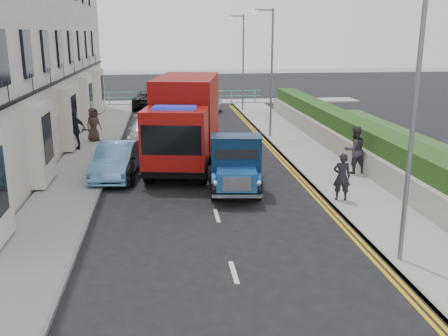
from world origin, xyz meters
TOP-DOWN VIEW (x-y plane):
  - ground at (0.00, 0.00)m, footprint 120.00×120.00m
  - pavement_west at (-5.20, 9.00)m, footprint 2.40×38.00m
  - pavement_east at (5.30, 9.00)m, footprint 2.60×38.00m
  - promenade at (0.00, 29.00)m, footprint 30.00×2.50m
  - sea_plane at (0.00, 60.00)m, footprint 120.00×120.00m
  - garden_east at (7.21, 9.00)m, footprint 1.45×28.00m
  - seafront_railing at (0.00, 28.20)m, footprint 13.00×0.08m
  - lamp_near at (4.18, -2.00)m, footprint 1.23×0.18m
  - lamp_mid at (4.18, 14.00)m, footprint 1.23×0.18m
  - lamp_far at (4.18, 24.00)m, footprint 1.23×0.18m
  - bedford_lorry at (0.96, 4.31)m, footprint 2.31×4.70m
  - red_lorry at (-0.71, 8.70)m, footprint 3.70×7.65m
  - parked_car_front at (-3.60, 7.00)m, footprint 1.71×4.06m
  - parked_car_mid at (-3.60, 7.00)m, footprint 1.91×4.33m
  - parked_car_rear at (-2.60, 13.39)m, footprint 1.88×4.40m
  - seafront_car_left at (-2.76, 26.78)m, footprint 2.58×5.23m
  - seafront_car_right at (1.65, 23.17)m, footprint 2.54×4.16m
  - pedestrian_east_near at (4.40, 2.72)m, footprint 0.67×0.49m
  - pedestrian_east_far at (6.10, 6.00)m, footprint 1.09×0.93m
  - pedestrian_west_near at (-6.00, 11.78)m, footprint 1.19×1.11m
  - pedestrian_west_far at (-5.37, 13.78)m, footprint 1.03×1.01m

SIDE VIEW (x-z plane):
  - ground at x=0.00m, z-range 0.00..0.00m
  - sea_plane at x=0.00m, z-range 0.00..0.00m
  - pavement_west at x=-5.20m, z-range 0.00..0.12m
  - pavement_east at x=5.30m, z-range 0.00..0.12m
  - promenade at x=0.00m, z-range 0.00..0.12m
  - seafront_railing at x=0.00m, z-range 0.03..1.14m
  - parked_car_rear at x=-2.60m, z-range 0.00..1.26m
  - seafront_car_right at x=1.65m, z-range 0.00..1.32m
  - parked_car_front at x=-3.60m, z-range 0.00..1.37m
  - parked_car_mid at x=-3.60m, z-range 0.00..1.38m
  - seafront_car_left at x=-2.76m, z-range 0.00..1.43m
  - garden_east at x=7.21m, z-range 0.02..1.77m
  - pedestrian_east_near at x=4.40m, z-range 0.12..1.79m
  - bedford_lorry at x=0.96m, z-range -0.08..2.06m
  - pedestrian_west_far at x=-5.37m, z-range 0.12..1.91m
  - pedestrian_west_near at x=-6.00m, z-range 0.12..2.08m
  - pedestrian_east_far at x=6.10m, z-range 0.12..2.08m
  - red_lorry at x=-0.71m, z-range 0.12..3.97m
  - lamp_near at x=4.18m, z-range 0.50..7.50m
  - lamp_mid at x=4.18m, z-range 0.50..7.50m
  - lamp_far at x=4.18m, z-range 0.50..7.50m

